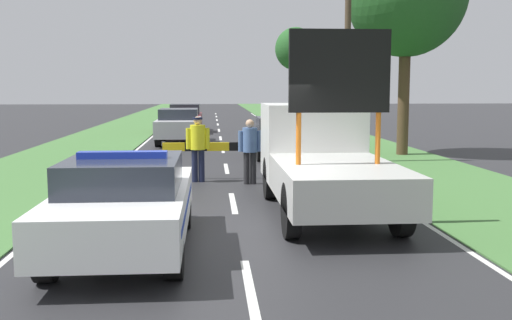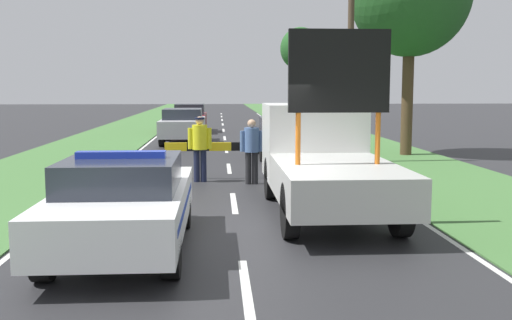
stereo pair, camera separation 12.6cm
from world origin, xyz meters
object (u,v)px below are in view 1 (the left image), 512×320
object	(u,v)px
traffic_cone_centre_front	(125,164)
queued_car_sedan_black	(278,136)
queued_car_sedan_silver	(179,125)
utility_pole	(347,56)
pedestrian_civilian	(250,146)
work_truck	(321,157)
roadside_tree_near_left	(295,50)
traffic_cone_near_police	(130,185)
police_officer	(198,143)
queued_car_wagon_maroon	(185,118)
police_car	(125,202)
traffic_cone_near_truck	(107,183)
road_barrier	(229,148)

from	to	relation	value
traffic_cone_centre_front	queued_car_sedan_black	distance (m)	6.20
traffic_cone_centre_front	queued_car_sedan_silver	distance (m)	9.42
utility_pole	pedestrian_civilian	bearing A→B (deg)	-129.71
traffic_cone_centre_front	utility_pole	xyz separation A→B (m)	(6.84, 2.06, 3.17)
work_truck	roadside_tree_near_left	size ratio (longest dim) A/B	0.84
traffic_cone_near_police	utility_pole	distance (m)	9.24
pedestrian_civilian	traffic_cone_near_police	bearing A→B (deg)	-156.94
traffic_cone_near_police	queued_car_sedan_black	xyz separation A→B (m)	(4.14, 7.95, 0.42)
police_officer	queued_car_sedan_black	world-z (taller)	police_officer
pedestrian_civilian	traffic_cone_near_police	distance (m)	3.49
queued_car_sedan_silver	queued_car_wagon_maroon	distance (m)	6.88
police_car	queued_car_sedan_black	world-z (taller)	police_car
police_officer	roadside_tree_near_left	bearing A→B (deg)	-90.22
queued_car_sedan_silver	roadside_tree_near_left	world-z (taller)	roadside_tree_near_left
queued_car_sedan_black	utility_pole	xyz separation A→B (m)	(2.00, -1.79, 2.68)
police_officer	traffic_cone_near_police	world-z (taller)	police_officer
traffic_cone_near_truck	utility_pole	xyz separation A→B (m)	(6.75, 5.50, 3.15)
police_officer	traffic_cone_near_police	size ratio (longest dim) A/B	2.49
traffic_cone_near_police	queued_car_wagon_maroon	world-z (taller)	queued_car_wagon_maroon
traffic_cone_near_truck	queued_car_wagon_maroon	world-z (taller)	queued_car_wagon_maroon
roadside_tree_near_left	utility_pole	size ratio (longest dim) A/B	1.00
traffic_cone_centre_front	queued_car_sedan_silver	xyz separation A→B (m)	(1.06, 9.35, 0.54)
work_truck	queued_car_sedan_black	distance (m)	9.18
queued_car_sedan_black	traffic_cone_near_truck	bearing A→B (deg)	56.94
pedestrian_civilian	queued_car_sedan_silver	distance (m)	11.63
police_officer	traffic_cone_near_police	bearing A→B (deg)	73.62
pedestrian_civilian	queued_car_sedan_black	distance (m)	6.06
road_barrier	pedestrian_civilian	xyz separation A→B (m)	(0.50, -0.93, 0.15)
traffic_cone_near_police	traffic_cone_near_truck	xyz separation A→B (m)	(-0.61, 0.66, -0.05)
police_officer	queued_car_sedan_black	distance (m)	6.08
police_car	queued_car_sedan_silver	world-z (taller)	queued_car_sedan_silver
road_barrier	police_officer	bearing A→B (deg)	-150.96
queued_car_wagon_maroon	police_officer	bearing A→B (deg)	93.42
queued_car_wagon_maroon	queued_car_sedan_black	bearing A→B (deg)	107.01
traffic_cone_centre_front	queued_car_sedan_silver	size ratio (longest dim) A/B	0.12
traffic_cone_near_truck	work_truck	bearing A→B (deg)	-22.36
police_car	traffic_cone_near_police	world-z (taller)	police_car
traffic_cone_near_truck	roadside_tree_near_left	bearing A→B (deg)	73.86
police_officer	traffic_cone_near_truck	size ratio (longest dim) A/B	2.87
work_truck	police_officer	size ratio (longest dim) A/B	3.28
road_barrier	queued_car_wagon_maroon	bearing A→B (deg)	95.84
road_barrier	queued_car_wagon_maroon	world-z (taller)	queued_car_wagon_maroon
work_truck	queued_car_sedan_silver	bearing A→B (deg)	-77.77
traffic_cone_near_police	traffic_cone_near_truck	distance (m)	0.90
work_truck	road_barrier	xyz separation A→B (m)	(-1.72, 4.21, -0.25)
road_barrier	queued_car_wagon_maroon	xyz separation A→B (m)	(-1.89, 17.33, -0.03)
police_car	queued_car_sedan_black	size ratio (longest dim) A/B	1.16
queued_car_sedan_silver	queued_car_wagon_maroon	xyz separation A→B (m)	(-0.01, 6.88, -0.01)
road_barrier	police_officer	world-z (taller)	police_officer
road_barrier	work_truck	bearing A→B (deg)	-68.15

